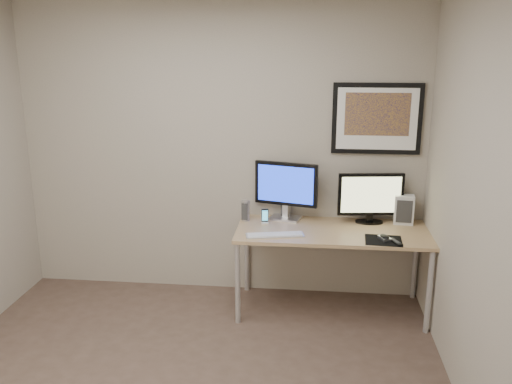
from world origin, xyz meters
TOP-DOWN VIEW (x-y plane):
  - room at (0.00, 0.45)m, footprint 3.60×3.60m
  - desk at (1.00, 1.35)m, footprint 1.60×0.70m
  - framed_art at (1.35, 1.68)m, footprint 0.75×0.04m
  - monitor_large at (0.59, 1.60)m, footprint 0.55×0.24m
  - monitor_tv at (1.32, 1.57)m, footprint 0.56×0.16m
  - speaker_left at (0.25, 1.53)m, footprint 0.08×0.08m
  - speaker_right at (0.60, 1.64)m, footprint 0.11×0.11m
  - phone_dock at (0.42, 1.46)m, footprint 0.07×0.07m
  - keyboard at (0.53, 1.15)m, footprint 0.49×0.22m
  - mousepad at (1.39, 1.14)m, footprint 0.30×0.27m
  - mouse at (1.40, 1.15)m, footprint 0.10×0.13m
  - remote at (1.48, 1.09)m, footprint 0.10×0.17m
  - fan_unit at (1.61, 1.59)m, footprint 0.17×0.13m

SIDE VIEW (x-z plane):
  - desk at x=1.00m, z-range 0.30..1.03m
  - mousepad at x=1.39m, z-range 0.73..0.73m
  - keyboard at x=0.53m, z-range 0.73..0.75m
  - remote at x=1.48m, z-range 0.73..0.75m
  - mouse at x=1.40m, z-range 0.73..0.77m
  - phone_dock at x=0.42m, z-range 0.73..0.86m
  - speaker_left at x=0.25m, z-range 0.73..0.91m
  - speaker_right at x=0.60m, z-range 0.73..0.93m
  - fan_unit at x=1.61m, z-range 0.73..0.98m
  - monitor_tv at x=1.32m, z-range 0.75..1.19m
  - monitor_large at x=0.59m, z-range 0.76..1.27m
  - framed_art at x=1.35m, z-range 1.32..1.92m
  - room at x=0.00m, z-range -0.16..3.44m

